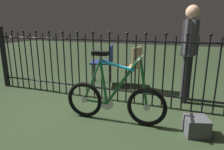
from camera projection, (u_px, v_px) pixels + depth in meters
ground_plane at (99, 115)px, 2.79m from camera, size 20.00×20.00×0.00m
iron_fence at (109, 65)px, 3.17m from camera, size 4.70×0.07×1.19m
bicycle at (114, 99)px, 2.54m from camera, size 1.33×0.40×0.91m
chair_navy at (106, 60)px, 4.08m from camera, size 0.54×0.54×0.83m
chair_tan at (132, 64)px, 3.76m from camera, size 0.46×0.46×0.82m
person_visitor at (189, 47)px, 3.08m from camera, size 0.24×0.47×1.51m
display_crate at (196, 126)px, 2.28m from camera, size 0.31×0.31×0.21m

